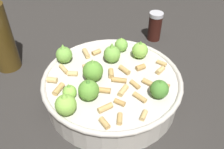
% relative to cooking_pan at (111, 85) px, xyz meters
% --- Properties ---
extents(ground_plane, '(2.40, 2.40, 0.00)m').
position_rel_cooking_pan_xyz_m(ground_plane, '(-0.00, -0.00, -0.04)').
color(ground_plane, '#2D2B28').
extents(cooking_pan, '(0.33, 0.33, 0.12)m').
position_rel_cooking_pan_xyz_m(cooking_pan, '(0.00, 0.00, 0.00)').
color(cooking_pan, beige).
rests_on(cooking_pan, ground).
extents(pepper_shaker, '(0.04, 0.04, 0.10)m').
position_rel_cooking_pan_xyz_m(pepper_shaker, '(0.07, -0.31, 0.00)').
color(pepper_shaker, '#33140F').
rests_on(pepper_shaker, ground).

